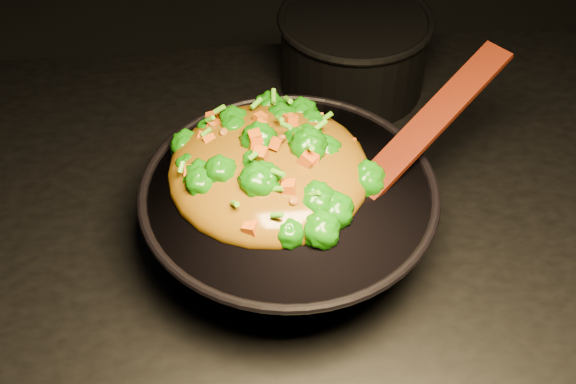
{
  "coord_description": "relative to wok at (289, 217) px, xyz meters",
  "views": [
    {
      "loc": [
        -0.14,
        -0.61,
        1.61
      ],
      "look_at": [
        -0.07,
        0.01,
        0.98
      ],
      "focal_mm": 45.0,
      "sensor_mm": 36.0,
      "label": 1
    }
  ],
  "objects": [
    {
      "name": "back_pot",
      "position": [
        0.14,
        0.32,
        0.02
      ],
      "size": [
        0.23,
        0.23,
        0.13
      ],
      "primitive_type": "cylinder",
      "rotation": [
        0.0,
        0.0,
        0.01
      ],
      "color": "black",
      "rests_on": "stovetop"
    },
    {
      "name": "stir_fry",
      "position": [
        -0.02,
        0.03,
        0.09
      ],
      "size": [
        0.25,
        0.25,
        0.09
      ],
      "primitive_type": null,
      "rotation": [
        0.0,
        0.0,
        0.0
      ],
      "color": "#145F06",
      "rests_on": "wok"
    },
    {
      "name": "spatula",
      "position": [
        0.18,
        0.06,
        0.09
      ],
      "size": [
        0.22,
        0.18,
        0.11
      ],
      "primitive_type": "cube",
      "rotation": [
        0.0,
        -0.38,
        0.63
      ],
      "color": "#3C1804",
      "rests_on": "wok"
    },
    {
      "name": "wok",
      "position": [
        0.0,
        0.0,
        0.0
      ],
      "size": [
        0.35,
        0.35,
        0.1
      ],
      "primitive_type": null,
      "rotation": [
        0.0,
        0.0,
        -0.0
      ],
      "color": "black",
      "rests_on": "stovetop"
    }
  ]
}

